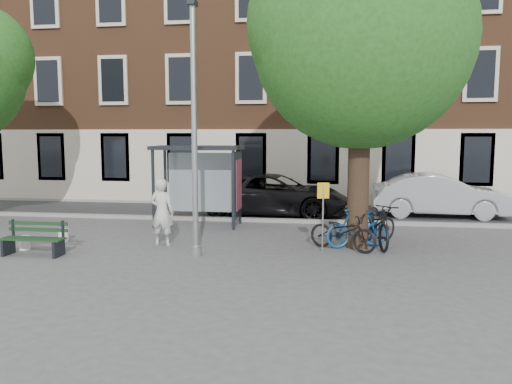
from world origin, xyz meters
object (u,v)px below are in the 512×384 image
at_px(lamppost, 194,143).
at_px(notice_sign, 323,203).
at_px(bike_b, 357,228).
at_px(painter, 162,212).
at_px(car_silver, 440,195).
at_px(bench, 34,240).
at_px(bike_c, 377,225).
at_px(bike_a, 343,232).
at_px(bike_d, 374,224).
at_px(car_dark, 276,195).
at_px(bus_shelter, 210,167).

height_order(lamppost, notice_sign, lamppost).
distance_m(bike_b, notice_sign, 1.31).
xyz_separation_m(painter, car_silver, (8.44, 6.00, -0.13)).
bearing_deg(bike_b, bench, 82.97).
relative_size(bike_c, notice_sign, 1.24).
relative_size(bench, bike_b, 0.92).
height_order(bench, bike_c, bike_c).
bearing_deg(bike_a, car_silver, -3.37).
bearing_deg(bike_d, bench, 61.48).
xyz_separation_m(painter, notice_sign, (4.30, -0.12, 0.35)).
bearing_deg(bike_b, bike_a, 111.43).
relative_size(bench, bike_a, 0.85).
relative_size(lamppost, bench, 3.87).
bearing_deg(bike_c, bike_b, -164.23).
xyz_separation_m(lamppost, bike_b, (3.99, 1.47, -2.27)).
xyz_separation_m(bike_c, car_dark, (-3.22, 4.80, 0.19)).
bearing_deg(bike_b, car_silver, -51.50).
height_order(bike_a, notice_sign, notice_sign).
height_order(lamppost, bus_shelter, lamppost).
bearing_deg(painter, car_dark, -107.81).
height_order(bench, bike_b, bike_b).
bearing_deg(lamppost, notice_sign, 15.79).
height_order(car_silver, notice_sign, notice_sign).
relative_size(bus_shelter, bike_b, 1.66).
xyz_separation_m(painter, bike_b, (5.19, 0.47, -0.39)).
relative_size(bench, bike_c, 0.72).
bearing_deg(bike_c, painter, 176.67).
distance_m(bench, car_dark, 8.83).
xyz_separation_m(bench, bike_a, (7.60, 1.65, 0.12)).
bearing_deg(car_silver, lamppost, 136.17).
height_order(bike_b, bike_c, bike_c).
height_order(bike_b, bike_d, bike_d).
xyz_separation_m(lamppost, bench, (-3.99, -0.53, -2.41)).
bearing_deg(bike_a, painter, 119.69).
relative_size(lamppost, bike_c, 2.77).
bearing_deg(notice_sign, bike_c, 16.63).
bearing_deg(bus_shelter, painter, -100.79).
relative_size(bus_shelter, bench, 1.81).
xyz_separation_m(car_silver, notice_sign, (-4.15, -6.13, 0.48)).
xyz_separation_m(bike_a, car_silver, (3.63, 5.89, 0.29)).
bearing_deg(car_silver, bench, 125.98).
distance_m(bus_shelter, car_dark, 3.29).
bearing_deg(notice_sign, bus_shelter, 124.63).
height_order(bus_shelter, notice_sign, bus_shelter).
height_order(lamppost, bike_d, lamppost).
xyz_separation_m(bike_b, bike_c, (0.53, 0.26, 0.06)).
bearing_deg(bike_c, bus_shelter, 144.56).
distance_m(painter, car_dark, 6.07).
height_order(car_dark, car_silver, car_silver).
distance_m(bus_shelter, painter, 3.32).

